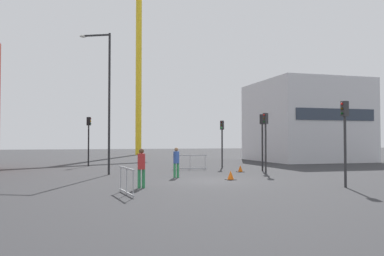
{
  "coord_description": "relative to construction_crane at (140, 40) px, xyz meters",
  "views": [
    {
      "loc": [
        -6.75,
        -20.43,
        2.16
      ],
      "look_at": [
        0.0,
        3.35,
        2.92
      ],
      "focal_mm": 37.57,
      "sensor_mm": 36.0,
      "label": 1
    }
  ],
  "objects": [
    {
      "name": "ground",
      "position": [
        -2.19,
        -40.06,
        -17.46
      ],
      "size": [
        160.0,
        160.0,
        0.0
      ],
      "primitive_type": "plane",
      "color": "#333335"
    },
    {
      "name": "office_block",
      "position": [
        14.18,
        -22.92,
        -13.33
      ],
      "size": [
        9.98,
        10.68,
        8.27
      ],
      "color": "silver",
      "rests_on": "ground"
    },
    {
      "name": "construction_crane",
      "position": [
        0.0,
        0.0,
        0.0
      ],
      "size": [
        13.97,
        8.98,
        27.39
      ],
      "color": "yellow",
      "rests_on": "ground"
    },
    {
      "name": "streetlamp_tall",
      "position": [
        -7.27,
        -34.71,
        -12.27
      ],
      "size": [
        1.91,
        0.96,
        8.95
      ],
      "color": "#232326",
      "rests_on": "ground"
    },
    {
      "name": "traffic_light_far",
      "position": [
        3.5,
        -34.74,
        -14.78
      ],
      "size": [
        0.32,
        0.39,
        3.99
      ],
      "color": "#232326",
      "rests_on": "ground"
    },
    {
      "name": "traffic_light_corner",
      "position": [
        2.85,
        -44.69,
        -14.8
      ],
      "size": [
        0.38,
        0.28,
        3.96
      ],
      "color": "#2D2D30",
      "rests_on": "ground"
    },
    {
      "name": "traffic_light_crosswalk",
      "position": [
        -8.1,
        -26.0,
        -14.72
      ],
      "size": [
        0.39,
        0.34,
        4.1
      ],
      "color": "black",
      "rests_on": "ground"
    },
    {
      "name": "traffic_light_near",
      "position": [
        2.77,
        -36.74,
        -14.82
      ],
      "size": [
        0.39,
        0.34,
        3.93
      ],
      "color": "#2D2D30",
      "rests_on": "ground"
    },
    {
      "name": "traffic_light_median",
      "position": [
        1.85,
        -31.05,
        -14.97
      ],
      "size": [
        0.36,
        0.38,
        3.69
      ],
      "color": "#2D2D30",
      "rests_on": "ground"
    },
    {
      "name": "pedestrian_walking",
      "position": [
        -3.47,
        -37.9,
        -16.45
      ],
      "size": [
        0.34,
        0.34,
        1.74
      ],
      "color": "#2D844C",
      "rests_on": "ground"
    },
    {
      "name": "pedestrian_waiting",
      "position": [
        -6.18,
        -42.39,
        -16.42
      ],
      "size": [
        0.34,
        0.34,
        1.79
      ],
      "color": "#2D844C",
      "rests_on": "ground"
    },
    {
      "name": "safety_barrier_right_run",
      "position": [
        -1.02,
        -32.04,
        -16.9
      ],
      "size": [
        2.58,
        0.13,
        1.08
      ],
      "color": "#9EA0A5",
      "rests_on": "ground"
    },
    {
      "name": "safety_barrier_left_run",
      "position": [
        -7.08,
        -44.49,
        -16.9
      ],
      "size": [
        0.33,
        2.28,
        1.08
      ],
      "color": "#9EA0A5",
      "rests_on": "ground"
    },
    {
      "name": "traffic_cone_orange",
      "position": [
        1.7,
        -35.07,
        -17.25
      ],
      "size": [
        0.46,
        0.46,
        0.47
      ],
      "color": "black",
      "rests_on": "ground"
    },
    {
      "name": "traffic_cone_striped",
      "position": [
        -0.92,
        -39.97,
        -17.23
      ],
      "size": [
        0.5,
        0.5,
        0.51
      ],
      "color": "black",
      "rests_on": "ground"
    }
  ]
}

